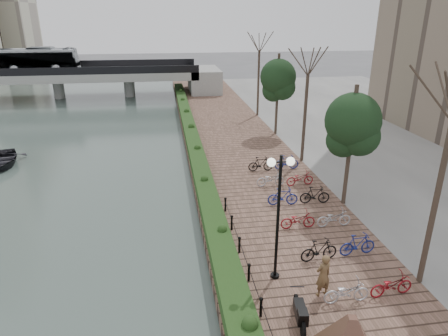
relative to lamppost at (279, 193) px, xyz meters
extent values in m
cube|color=#40504B|center=(-17.48, 21.90, -4.15)|extent=(30.00, 130.00, 0.02)
cube|color=brown|center=(1.52, 14.40, -3.91)|extent=(8.00, 75.00, 0.50)
cube|color=slate|center=(17.52, 14.40, -3.91)|extent=(24.00, 75.00, 0.50)
cube|color=#203D16|center=(-1.88, 16.90, -3.36)|extent=(1.10, 56.00, 0.60)
cylinder|color=black|center=(-1.08, -2.10, -3.31)|extent=(0.10, 0.10, 0.70)
cylinder|color=black|center=(-1.08, -0.10, -3.31)|extent=(0.10, 0.10, 0.70)
cylinder|color=black|center=(-1.08, 1.90, -3.31)|extent=(0.10, 0.10, 0.70)
cylinder|color=black|center=(-1.08, 3.90, -3.31)|extent=(0.10, 0.10, 0.70)
cylinder|color=black|center=(-1.08, 5.90, -3.31)|extent=(0.10, 0.10, 0.70)
cylinder|color=black|center=(0.00, 0.00, -1.11)|extent=(0.12, 0.12, 5.11)
cylinder|color=black|center=(0.00, 0.00, 1.20)|extent=(0.70, 0.06, 0.06)
sphere|color=white|center=(-0.35, 0.00, 1.20)|extent=(0.32, 0.32, 0.32)
sphere|color=white|center=(0.35, 0.00, 1.20)|extent=(0.32, 0.32, 0.32)
imported|color=brown|center=(1.42, -1.32, -2.81)|extent=(0.70, 0.55, 1.70)
imported|color=silver|center=(2.12, -1.73, -3.21)|extent=(0.60, 1.71, 0.90)
imported|color=black|center=(2.12, 0.87, -3.16)|extent=(0.47, 1.66, 1.00)
imported|color=maroon|center=(2.12, 3.47, -3.21)|extent=(0.60, 1.71, 0.90)
imported|color=navy|center=(2.12, 6.07, -3.16)|extent=(0.47, 1.66, 1.00)
imported|color=silver|center=(2.12, 8.67, -3.21)|extent=(0.60, 1.71, 0.90)
imported|color=black|center=(2.12, 11.27, -3.16)|extent=(0.47, 1.66, 1.00)
imported|color=maroon|center=(3.92, -1.73, -3.21)|extent=(0.60, 1.71, 0.90)
imported|color=navy|center=(3.92, 0.87, -3.16)|extent=(0.47, 1.66, 1.00)
imported|color=silver|center=(3.92, 3.47, -3.21)|extent=(0.60, 1.71, 0.90)
imported|color=black|center=(3.92, 6.07, -3.16)|extent=(0.47, 1.66, 1.00)
imported|color=maroon|center=(3.92, 8.67, -3.21)|extent=(0.60, 1.71, 0.90)
imported|color=navy|center=(3.92, 11.27, -3.16)|extent=(0.47, 1.66, 1.00)
cube|color=gray|center=(-17.48, 41.90, -1.16)|extent=(36.00, 8.00, 1.00)
cube|color=black|center=(-17.48, 38.00, -0.21)|extent=(36.00, 0.15, 0.90)
cube|color=black|center=(-17.48, 45.80, -0.21)|extent=(36.00, 0.15, 0.90)
cylinder|color=gray|center=(-17.48, 41.90, -2.91)|extent=(1.40, 1.40, 2.50)
cylinder|color=gray|center=(-8.48, 41.90, -2.91)|extent=(1.40, 1.40, 2.50)
imported|color=silver|center=(-19.98, 41.90, 0.84)|extent=(2.52, 10.77, 3.00)
imported|color=black|center=(-15.86, 16.36, -3.69)|extent=(3.90, 4.89, 0.90)
camera|label=1|loc=(-3.97, -12.80, 6.05)|focal=32.00mm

